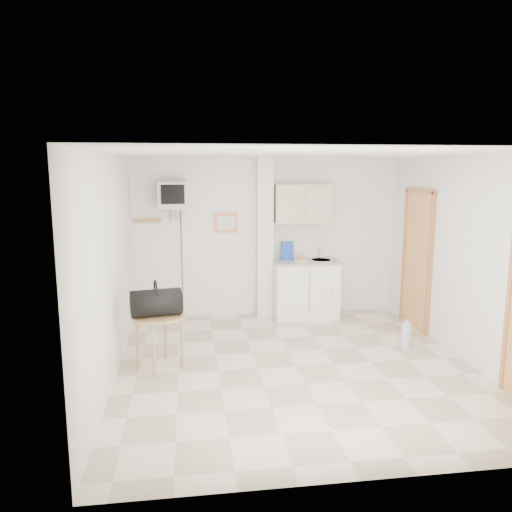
{
  "coord_description": "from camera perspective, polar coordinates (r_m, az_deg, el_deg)",
  "views": [
    {
      "loc": [
        -1.26,
        -5.54,
        2.34
      ],
      "look_at": [
        -0.4,
        0.6,
        1.25
      ],
      "focal_mm": 35.0,
      "sensor_mm": 36.0,
      "label": 1
    }
  ],
  "objects": [
    {
      "name": "room_envelope",
      "position": [
        5.88,
        6.91,
        2.05
      ],
      "size": [
        4.24,
        4.54,
        2.55
      ],
      "color": "white",
      "rests_on": "ground"
    },
    {
      "name": "water_bottle",
      "position": [
        7.01,
        16.76,
        -8.56
      ],
      "size": [
        0.12,
        0.12,
        0.36
      ],
      "color": "#AECFE5",
      "rests_on": "ground"
    },
    {
      "name": "round_table",
      "position": [
        6.01,
        -11.01,
        -7.39
      ],
      "size": [
        0.62,
        0.62,
        0.65
      ],
      "rotation": [
        0.0,
        0.0,
        -0.21
      ],
      "color": "#A97F4A",
      "rests_on": "ground"
    },
    {
      "name": "duffel_bag",
      "position": [
        5.91,
        -11.35,
        -5.23
      ],
      "size": [
        0.62,
        0.42,
        0.43
      ],
      "rotation": [
        0.0,
        0.0,
        0.18
      ],
      "color": "black",
      "rests_on": "round_table"
    },
    {
      "name": "crt_television",
      "position": [
        7.57,
        -9.45,
        6.79
      ],
      "size": [
        0.44,
        0.45,
        2.15
      ],
      "color": "slate",
      "rests_on": "ground"
    },
    {
      "name": "ground",
      "position": [
        6.14,
        4.6,
        -12.45
      ],
      "size": [
        4.5,
        4.5,
        0.0
      ],
      "primitive_type": "plane",
      "color": "beige",
      "rests_on": "ground"
    },
    {
      "name": "kitchenette",
      "position": [
        7.91,
        5.59,
        -1.26
      ],
      "size": [
        1.03,
        0.58,
        2.1
      ],
      "color": "white",
      "rests_on": "ground"
    }
  ]
}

